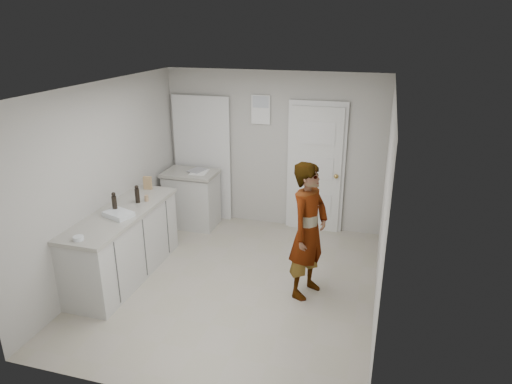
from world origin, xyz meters
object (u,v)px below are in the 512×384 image
(oil_cruet_a, at_px, (137,194))
(egg_bowl, at_px, (78,238))
(spice_jar, at_px, (146,198))
(cake_mix_box, at_px, (148,183))
(person, at_px, (308,231))
(oil_cruet_b, at_px, (114,203))
(baking_dish, at_px, (118,214))

(oil_cruet_a, xyz_separation_m, egg_bowl, (-0.06, -1.18, -0.09))
(spice_jar, bearing_deg, egg_bowl, -96.71)
(spice_jar, distance_m, egg_bowl, 1.27)
(cake_mix_box, height_order, egg_bowl, cake_mix_box)
(spice_jar, relative_size, oil_cruet_a, 0.33)
(person, bearing_deg, oil_cruet_a, 109.06)
(oil_cruet_b, distance_m, egg_bowl, 0.79)
(cake_mix_box, distance_m, spice_jar, 0.48)
(oil_cruet_b, xyz_separation_m, egg_bowl, (0.03, -0.79, -0.11))
(spice_jar, height_order, oil_cruet_a, oil_cruet_a)
(person, bearing_deg, egg_bowl, 135.90)
(baking_dish, xyz_separation_m, egg_bowl, (-0.07, -0.70, -0.01))
(oil_cruet_b, relative_size, egg_bowl, 2.39)
(oil_cruet_a, height_order, baking_dish, oil_cruet_a)
(person, xyz_separation_m, baking_dish, (-2.30, -0.39, 0.11))
(spice_jar, xyz_separation_m, egg_bowl, (-0.15, -1.26, -0.02))
(spice_jar, xyz_separation_m, baking_dish, (-0.08, -0.56, -0.01))
(spice_jar, bearing_deg, oil_cruet_a, -135.50)
(cake_mix_box, distance_m, baking_dish, 1.00)
(oil_cruet_a, bearing_deg, cake_mix_box, 103.77)
(person, relative_size, oil_cruet_b, 6.11)
(oil_cruet_b, bearing_deg, egg_bowl, -87.84)
(spice_jar, bearing_deg, person, -4.25)
(cake_mix_box, bearing_deg, spice_jar, -70.81)
(spice_jar, bearing_deg, cake_mix_box, 115.97)
(spice_jar, height_order, oil_cruet_b, oil_cruet_b)
(baking_dish, bearing_deg, oil_cruet_b, 138.32)
(person, height_order, baking_dish, person)
(cake_mix_box, bearing_deg, baking_dish, -89.36)
(person, bearing_deg, oil_cruet_b, 118.41)
(cake_mix_box, xyz_separation_m, spice_jar, (0.21, -0.43, -0.05))
(spice_jar, bearing_deg, baking_dish, -98.09)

